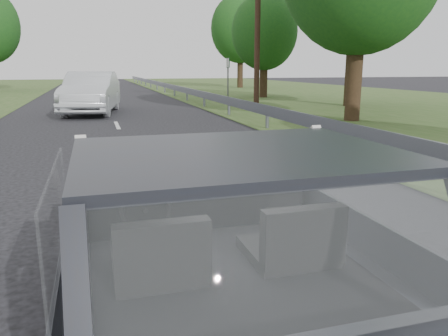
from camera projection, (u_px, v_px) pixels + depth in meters
subject_car at (217, 249)px, 2.77m from camera, size 1.80×4.00×1.45m
dashboard at (195, 202)px, 3.33m from camera, size 1.58×0.45×0.30m
driver_seat at (160, 252)px, 2.36m from camera, size 0.50×0.72×0.42m
passenger_seat at (295, 236)px, 2.58m from camera, size 0.50×0.72×0.42m
steering_wheel at (146, 210)px, 2.93m from camera, size 0.36×0.36×0.04m
cat at (220, 170)px, 3.32m from camera, size 0.63×0.31×0.27m
guardrail at (264, 110)px, 13.34m from camera, size 0.05×90.00×0.32m
other_car at (91, 93)px, 17.72m from camera, size 2.80×5.37×1.68m
highway_sign at (228, 78)px, 26.56m from camera, size 0.20×0.96×2.39m
utility_pole at (258, 19)px, 20.48m from camera, size 0.27×0.27×8.12m
tree_1 at (355, 10)px, 20.24m from camera, size 7.10×7.10×8.87m
tree_2 at (264, 47)px, 26.63m from camera, size 5.25×5.25×6.07m
tree_3 at (240, 42)px, 39.33m from camera, size 6.24×6.24×8.03m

